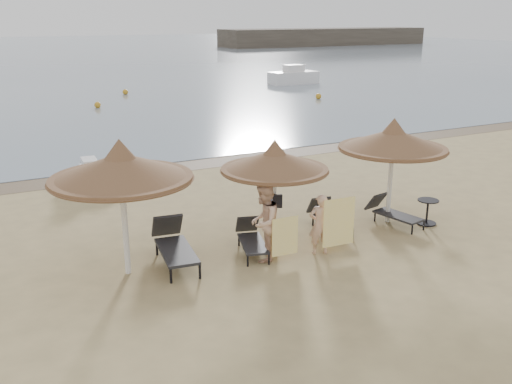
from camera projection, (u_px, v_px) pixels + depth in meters
ground at (296, 262)px, 13.02m from camera, size 160.00×160.00×0.00m
sea at (2, 54)px, 80.77m from camera, size 200.00×140.00×0.03m
wet_sand_strip at (163, 168)px, 20.98m from camera, size 200.00×1.60×0.01m
palapa_left at (121, 168)px, 11.77m from camera, size 3.02×3.02×3.00m
palapa_center at (275, 161)px, 13.57m from camera, size 2.62×2.62×2.60m
palapa_right at (393, 140)px, 14.91m from camera, size 2.88×2.88×2.85m
lounger_far_left at (174, 244)px, 12.99m from camera, size 0.95×2.16×0.93m
lounger_near_left at (251, 238)px, 13.57m from camera, size 0.97×1.71×0.73m
lounger_near_right at (328, 217)px, 14.94m from camera, size 0.78×1.74×0.75m
lounger_far_right at (391, 211)px, 15.38m from camera, size 0.84×1.71×0.73m
side_table at (427, 213)px, 15.32m from camera, size 0.56×0.56×0.68m
person_left at (264, 216)px, 12.86m from camera, size 1.14×1.13×2.11m
person_right at (320, 220)px, 13.26m from camera, size 0.91×0.75×1.70m
towel_left at (285, 236)px, 12.84m from camera, size 0.65×0.06×0.91m
towel_right at (339, 222)px, 13.21m from camera, size 0.83×0.07×1.17m
bag_patterned at (271, 197)px, 14.00m from camera, size 0.28×0.17×0.34m
bag_dark at (277, 201)px, 13.71m from camera, size 0.25×0.16×0.33m
pedal_boat at (101, 175)px, 18.78m from camera, size 2.09×1.32×0.94m
buoy_mid at (125, 92)px, 40.16m from camera, size 0.39×0.39×0.39m
buoy_right at (318, 96)px, 38.03m from camera, size 0.39×0.39×0.39m
buoy_extra at (98, 105)px, 34.38m from camera, size 0.39×0.39×0.39m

